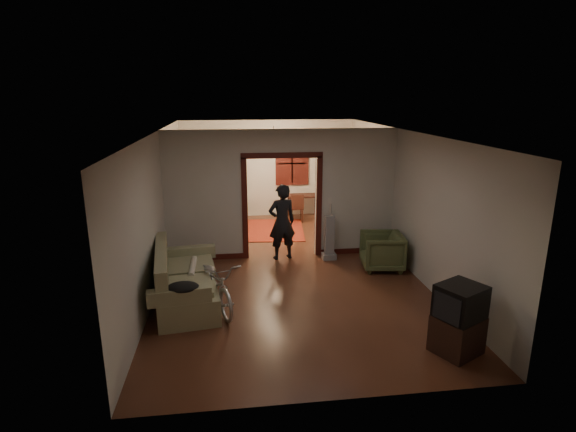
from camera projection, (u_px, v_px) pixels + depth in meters
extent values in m
cube|color=#3E1E13|center=(286.00, 268.00, 9.38)|extent=(5.00, 8.50, 0.01)
cube|color=white|center=(286.00, 132.00, 8.64)|extent=(5.00, 8.50, 0.01)
cube|color=beige|center=(268.00, 169.00, 13.07)|extent=(5.00, 0.02, 2.80)
cube|color=beige|center=(158.00, 206.00, 8.70)|extent=(0.02, 8.50, 2.80)
cube|color=beige|center=(405.00, 199.00, 9.32)|extent=(0.02, 8.50, 2.80)
cube|color=beige|center=(282.00, 195.00, 9.73)|extent=(5.00, 0.14, 2.80)
cube|color=#3E120E|center=(282.00, 208.00, 9.80)|extent=(1.74, 0.20, 2.32)
cube|color=black|center=(292.00, 163.00, 13.08)|extent=(0.98, 0.06, 1.28)
sphere|color=#FFE0A5|center=(274.00, 142.00, 11.15)|extent=(0.24, 0.24, 0.24)
cube|color=silver|center=(330.00, 201.00, 9.82)|extent=(0.08, 0.01, 0.12)
cube|color=olive|center=(186.00, 276.00, 7.71)|extent=(1.23, 2.23, 0.98)
cylinder|color=beige|center=(193.00, 267.00, 8.00)|extent=(0.11, 0.85, 0.11)
ellipsoid|color=black|center=(183.00, 287.00, 6.80)|extent=(0.48, 0.36, 0.14)
imported|color=silver|center=(216.00, 283.00, 7.53)|extent=(1.09, 1.76, 0.87)
imported|color=#4B5731|center=(382.00, 251.00, 9.24)|extent=(0.93, 0.91, 0.76)
cube|color=black|center=(457.00, 334.00, 6.25)|extent=(0.78, 0.75, 0.54)
cube|color=black|center=(460.00, 303.00, 6.13)|extent=(0.76, 0.73, 0.50)
cube|color=gray|center=(329.00, 237.00, 9.75)|extent=(0.35, 0.31, 0.99)
imported|color=black|center=(282.00, 222.00, 9.70)|extent=(0.68, 0.53, 1.66)
cube|color=maroon|center=(274.00, 230.00, 11.96)|extent=(1.73, 2.16, 0.02)
cube|color=#223520|center=(224.00, 191.00, 12.60)|extent=(0.93, 0.60, 1.75)
sphere|color=#1E5972|center=(222.00, 153.00, 12.32)|extent=(0.28, 0.28, 0.28)
cube|color=#331711|center=(303.00, 206.00, 13.14)|extent=(1.00, 0.74, 0.66)
cube|color=#331711|center=(297.00, 208.00, 12.67)|extent=(0.38, 0.38, 0.80)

